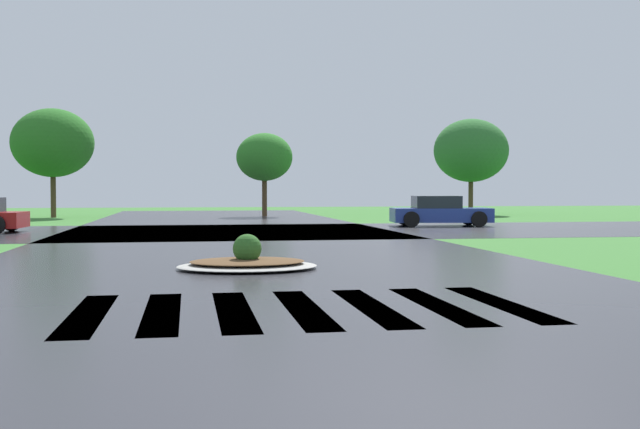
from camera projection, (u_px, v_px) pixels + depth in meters
The scene contains 6 objects.
asphalt_roadway at pixel (265, 269), 15.02m from camera, with size 11.87×80.00×0.01m, color #2B2B30.
asphalt_cross_road at pixel (230, 231), 28.07m from camera, with size 90.00×10.69×0.01m, color #2B2B30.
crosswalk_stripes at pixel (303, 308), 10.03m from camera, with size 5.85×3.41×0.01m.
median_island at pixel (247, 262), 14.96m from camera, with size 2.71×2.17×0.68m.
car_dark_suv at pixel (440, 212), 32.10m from camera, with size 4.23×2.41×1.25m.
background_treeline at pixel (175, 146), 43.14m from camera, with size 38.61×5.96×5.92m.
Camera 1 is at (-1.46, -4.94, 1.56)m, focal length 43.47 mm.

